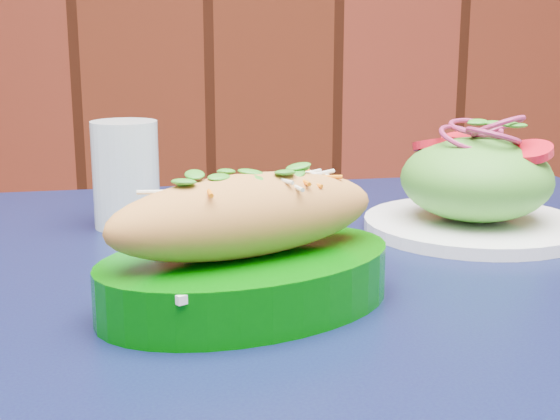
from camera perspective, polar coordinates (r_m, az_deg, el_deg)
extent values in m
cube|color=black|center=(0.66, 5.32, -5.84)|extent=(0.86, 0.86, 0.03)
cube|color=white|center=(0.57, -2.41, -3.61)|extent=(0.20, 0.17, 0.01)
ellipsoid|color=#E29047|center=(0.56, -2.44, -0.38)|extent=(0.22, 0.15, 0.06)
cylinder|color=white|center=(0.81, 13.97, -1.07)|extent=(0.22, 0.22, 0.01)
ellipsoid|color=#4C992D|center=(0.80, 14.16, 2.21)|extent=(0.15, 0.15, 0.08)
cylinder|color=red|center=(0.78, 17.83, 4.44)|extent=(0.04, 0.04, 0.01)
cylinder|color=red|center=(0.81, 11.23, 5.10)|extent=(0.04, 0.04, 0.01)
cylinder|color=red|center=(0.84, 13.21, 5.24)|extent=(0.04, 0.04, 0.01)
torus|color=#911F50|center=(0.79, 14.34, 5.49)|extent=(0.06, 0.06, 0.01)
torus|color=#911F50|center=(0.79, 14.36, 5.78)|extent=(0.06, 0.06, 0.01)
torus|color=#911F50|center=(0.79, 14.38, 6.07)|extent=(0.06, 0.06, 0.01)
torus|color=#911F50|center=(0.79, 14.39, 6.35)|extent=(0.06, 0.06, 0.01)
cylinder|color=silver|center=(0.81, -11.21, 2.57)|extent=(0.07, 0.07, 0.11)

